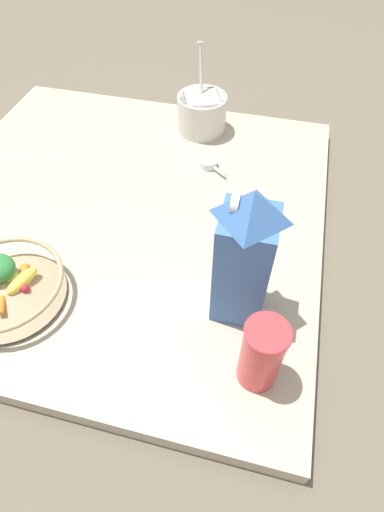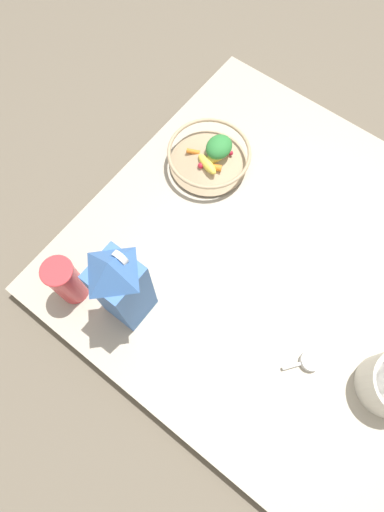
{
  "view_description": "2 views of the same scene",
  "coord_description": "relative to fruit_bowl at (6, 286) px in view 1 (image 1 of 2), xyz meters",
  "views": [
    {
      "loc": [
        0.64,
        0.34,
        0.71
      ],
      "look_at": [
        0.15,
        0.22,
        0.09
      ],
      "focal_mm": 28.0,
      "sensor_mm": 36.0,
      "label": 1
    },
    {
      "loc": [
        -0.05,
        0.42,
        0.99
      ],
      "look_at": [
        0.15,
        0.16,
        0.13
      ],
      "focal_mm": 28.0,
      "sensor_mm": 36.0,
      "label": 2
    }
  ],
  "objects": [
    {
      "name": "drinking_cup",
      "position": [
        0.04,
        0.49,
        0.04
      ],
      "size": [
        0.07,
        0.07,
        0.15
      ],
      "color": "#DB383D",
      "rests_on": "countertop"
    },
    {
      "name": "milk_carton",
      "position": [
        -0.09,
        0.43,
        0.11
      ],
      "size": [
        0.09,
        0.09,
        0.29
      ],
      "color": "#3D6BB2",
      "rests_on": "countertop"
    },
    {
      "name": "measuring_scoop",
      "position": [
        -0.5,
        0.29,
        -0.03
      ],
      "size": [
        0.07,
        0.08,
        0.02
      ],
      "color": "white",
      "rests_on": "countertop"
    },
    {
      "name": "yogurt_tub",
      "position": [
        -0.66,
        0.23,
        0.02
      ],
      "size": [
        0.14,
        0.14,
        0.22
      ],
      "color": "silver",
      "rests_on": "countertop"
    },
    {
      "name": "countertop",
      "position": [
        -0.3,
        0.11,
        -0.06
      ],
      "size": [
        0.96,
        0.96,
        0.05
      ],
      "color": "#B2A893",
      "rests_on": "ground_plane"
    },
    {
      "name": "fruit_bowl",
      "position": [
        0.0,
        0.0,
        0.0
      ],
      "size": [
        0.22,
        0.22,
        0.09
      ],
      "color": "tan",
      "rests_on": "countertop"
    },
    {
      "name": "ground_plane",
      "position": [
        -0.3,
        0.11,
        -0.08
      ],
      "size": [
        6.0,
        6.0,
        0.0
      ],
      "primitive_type": "plane",
      "color": "#665B4C"
    }
  ]
}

